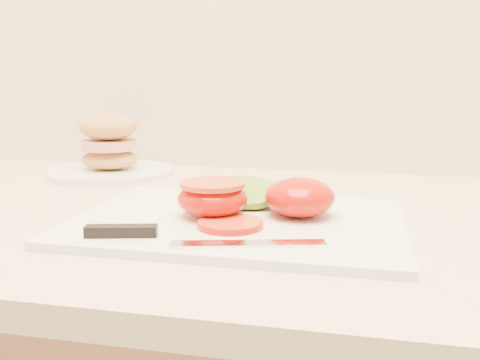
# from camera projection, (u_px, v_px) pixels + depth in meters

# --- Properties ---
(cutting_board) EXTENTS (0.39, 0.28, 0.01)m
(cutting_board) POSITION_uv_depth(u_px,v_px,m) (238.00, 222.00, 0.65)
(cutting_board) COLOR white
(cutting_board) RESTS_ON counter
(tomato_half_dome) EXTENTS (0.09, 0.09, 0.05)m
(tomato_half_dome) POSITION_uv_depth(u_px,v_px,m) (300.00, 197.00, 0.65)
(tomato_half_dome) COLOR #BD0300
(tomato_half_dome) RESTS_ON cutting_board
(tomato_half_cut) EXTENTS (0.09, 0.09, 0.04)m
(tomato_half_cut) POSITION_uv_depth(u_px,v_px,m) (213.00, 197.00, 0.65)
(tomato_half_cut) COLOR #BD0300
(tomato_half_cut) RESTS_ON cutting_board
(tomato_slice_0) EXTENTS (0.07, 0.07, 0.01)m
(tomato_slice_0) POSITION_uv_depth(u_px,v_px,m) (230.00, 224.00, 0.61)
(tomato_slice_0) COLOR #D95123
(tomato_slice_0) RESTS_ON cutting_board
(lettuce_leaf_0) EXTENTS (0.17, 0.15, 0.03)m
(lettuce_leaf_0) POSITION_uv_depth(u_px,v_px,m) (240.00, 192.00, 0.73)
(lettuce_leaf_0) COLOR #6FA32B
(lettuce_leaf_0) RESTS_ON cutting_board
(knife) EXTENTS (0.26, 0.06, 0.01)m
(knife) POSITION_uv_depth(u_px,v_px,m) (169.00, 236.00, 0.56)
(knife) COLOR silver
(knife) RESTS_ON cutting_board
(sandwich_plate) EXTENTS (0.23, 0.23, 0.11)m
(sandwich_plate) POSITION_uv_depth(u_px,v_px,m) (110.00, 154.00, 0.97)
(sandwich_plate) COLOR white
(sandwich_plate) RESTS_ON counter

